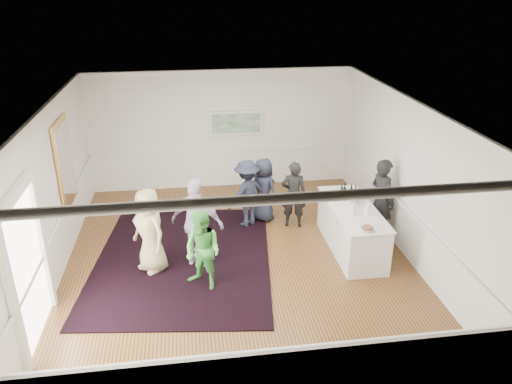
{
  "coord_description": "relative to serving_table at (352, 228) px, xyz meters",
  "views": [
    {
      "loc": [
        -0.89,
        -8.88,
        5.4
      ],
      "look_at": [
        0.4,
        0.2,
        1.4
      ],
      "focal_mm": 35.0,
      "sensor_mm": 36.0,
      "label": 1
    }
  ],
  "objects": [
    {
      "name": "ceiling",
      "position": [
        -2.42,
        -0.07,
        2.71
      ],
      "size": [
        7.0,
        8.0,
        0.02
      ],
      "primitive_type": "cube",
      "color": "white",
      "rests_on": "wall_back"
    },
    {
      "name": "guest_dark_b",
      "position": [
        -0.99,
        1.24,
        0.3
      ],
      "size": [
        0.64,
        0.49,
        1.58
      ],
      "primitive_type": "imported",
      "rotation": [
        0.0,
        0.0,
        2.93
      ],
      "color": "black",
      "rests_on": "floor"
    },
    {
      "name": "wall_left",
      "position": [
        -5.92,
        -0.07,
        1.11
      ],
      "size": [
        0.02,
        8.0,
        3.2
      ],
      "primitive_type": "cube",
      "color": "white",
      "rests_on": "floor"
    },
    {
      "name": "guest_lilac",
      "position": [
        -3.23,
        -0.17,
        0.44
      ],
      "size": [
        1.18,
        0.88,
        1.86
      ],
      "primitive_type": "imported",
      "rotation": [
        0.0,
        0.0,
        2.69
      ],
      "color": "silver",
      "rests_on": "floor"
    },
    {
      "name": "bartender",
      "position": [
        0.78,
        0.39,
        0.44
      ],
      "size": [
        0.64,
        0.79,
        1.86
      ],
      "primitive_type": "imported",
      "rotation": [
        0.0,
        0.0,
        1.9
      ],
      "color": "black",
      "rests_on": "floor"
    },
    {
      "name": "wall_front",
      "position": [
        -2.42,
        -4.07,
        1.11
      ],
      "size": [
        7.0,
        0.02,
        3.2
      ],
      "primitive_type": "cube",
      "color": "white",
      "rests_on": "floor"
    },
    {
      "name": "doorway",
      "position": [
        -5.87,
        -1.97,
        0.93
      ],
      "size": [
        0.1,
        1.78,
        2.56
      ],
      "color": "white",
      "rests_on": "wall_left"
    },
    {
      "name": "wall_back",
      "position": [
        -2.42,
        3.93,
        1.11
      ],
      "size": [
        7.0,
        0.02,
        3.2
      ],
      "primitive_type": "cube",
      "color": "white",
      "rests_on": "floor"
    },
    {
      "name": "guest_green",
      "position": [
        -3.16,
        -0.97,
        0.28
      ],
      "size": [
        0.94,
        0.93,
        1.53
      ],
      "primitive_type": "imported",
      "rotation": [
        0.0,
        0.0,
        -0.73
      ],
      "color": "green",
      "rests_on": "floor"
    },
    {
      "name": "guest_navy",
      "position": [
        -1.63,
        1.67,
        0.28
      ],
      "size": [
        0.86,
        0.88,
        1.53
      ],
      "primitive_type": "imported",
      "rotation": [
        0.0,
        0.0,
        2.3
      ],
      "color": "#212738",
      "rests_on": "floor"
    },
    {
      "name": "guest_tan",
      "position": [
        -4.15,
        -0.22,
        0.37
      ],
      "size": [
        0.95,
        1.0,
        1.73
      ],
      "primitive_type": "imported",
      "rotation": [
        0.0,
        0.0,
        -0.91
      ],
      "color": "tan",
      "rests_on": "floor"
    },
    {
      "name": "nut_bowl",
      "position": [
        -0.05,
        -1.0,
        0.52
      ],
      "size": [
        0.26,
        0.26,
        0.07
      ],
      "color": "white",
      "rests_on": "serving_table"
    },
    {
      "name": "landscape_painting",
      "position": [
        -2.02,
        3.87,
        1.29
      ],
      "size": [
        1.44,
        0.06,
        0.66
      ],
      "color": "white",
      "rests_on": "wall_back"
    },
    {
      "name": "juice_pitchers",
      "position": [
        -0.01,
        -0.22,
        0.6
      ],
      "size": [
        0.41,
        0.42,
        0.24
      ],
      "color": "#65BF44",
      "rests_on": "serving_table"
    },
    {
      "name": "wall_right",
      "position": [
        1.08,
        -0.07,
        1.11
      ],
      "size": [
        0.02,
        8.0,
        3.2
      ],
      "primitive_type": "cube",
      "color": "white",
      "rests_on": "floor"
    },
    {
      "name": "guest_dark_a",
      "position": [
        -2.04,
        1.43,
        0.31
      ],
      "size": [
        1.19,
        1.04,
        1.59
      ],
      "primitive_type": "imported",
      "rotation": [
        0.0,
        0.0,
        3.69
      ],
      "color": "#212738",
      "rests_on": "floor"
    },
    {
      "name": "ice_bucket",
      "position": [
        0.05,
        0.24,
        0.6
      ],
      "size": [
        0.26,
        0.26,
        0.25
      ],
      "primitive_type": "cylinder",
      "color": "silver",
      "rests_on": "serving_table"
    },
    {
      "name": "serving_table",
      "position": [
        0.0,
        0.0,
        0.0
      ],
      "size": [
        0.91,
        2.4,
        0.97
      ],
      "color": "white",
      "rests_on": "floor"
    },
    {
      "name": "area_rug",
      "position": [
        -3.55,
        0.07,
        -0.48
      ],
      "size": [
        4.06,
        5.02,
        0.02
      ],
      "primitive_type": "cube",
      "rotation": [
        0.0,
        0.0,
        -0.12
      ],
      "color": "black",
      "rests_on": "floor"
    },
    {
      "name": "floor",
      "position": [
        -2.42,
        -0.07,
        -0.49
      ],
      "size": [
        8.0,
        8.0,
        0.0
      ],
      "primitive_type": "plane",
      "color": "brown",
      "rests_on": "ground"
    },
    {
      "name": "wainscoting",
      "position": [
        -2.42,
        -0.07,
        0.01
      ],
      "size": [
        7.0,
        8.0,
        1.0
      ],
      "primitive_type": null,
      "color": "white",
      "rests_on": "floor"
    },
    {
      "name": "mirror",
      "position": [
        -5.88,
        1.23,
        1.31
      ],
      "size": [
        0.05,
        1.25,
        1.85
      ],
      "color": "#F0BC46",
      "rests_on": "wall_left"
    },
    {
      "name": "wine_bottles",
      "position": [
        0.0,
        0.49,
        0.64
      ],
      "size": [
        0.43,
        0.27,
        0.31
      ],
      "color": "black",
      "rests_on": "serving_table"
    }
  ]
}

